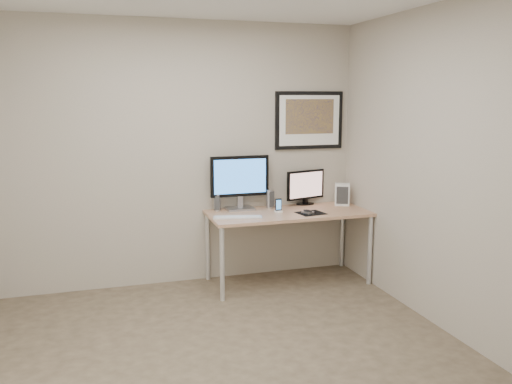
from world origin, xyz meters
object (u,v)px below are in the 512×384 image
at_px(desk, 288,218).
at_px(keyboard, 238,217).
at_px(speaker_left, 217,202).
at_px(monitor_large, 240,180).
at_px(framed_art, 309,120).
at_px(speaker_right, 270,199).
at_px(fan_unit, 342,194).
at_px(phone_dock, 278,205).
at_px(monitor_tv, 305,186).

distance_m(desk, keyboard, 0.58).
bearing_deg(desk, speaker_left, 159.14).
xyz_separation_m(monitor_large, speaker_left, (-0.23, 0.01, -0.22)).
distance_m(framed_art, keyboard, 1.35).
height_order(desk, speaker_left, speaker_left).
distance_m(framed_art, monitor_large, 0.98).
distance_m(speaker_left, keyboard, 0.40).
relative_size(speaker_right, keyboard, 0.41).
bearing_deg(keyboard, fan_unit, 26.19).
relative_size(monitor_large, speaker_right, 3.16).
bearing_deg(speaker_left, fan_unit, 13.48).
bearing_deg(desk, framed_art, 43.46).
distance_m(phone_dock, fan_unit, 0.78).
height_order(phone_dock, fan_unit, fan_unit).
xyz_separation_m(monitor_large, fan_unit, (1.10, -0.10, -0.19)).
bearing_deg(speaker_right, phone_dock, -103.05).
xyz_separation_m(framed_art, phone_dock, (-0.45, -0.32, -0.82)).
bearing_deg(speaker_right, framed_art, -5.75).
bearing_deg(framed_art, desk, -136.54).
distance_m(desk, framed_art, 1.07).
distance_m(desk, speaker_right, 0.31).
relative_size(framed_art, phone_dock, 5.41).
distance_m(speaker_right, phone_dock, 0.23).
xyz_separation_m(speaker_left, phone_dock, (0.57, -0.24, -0.02)).
bearing_deg(monitor_tv, fan_unit, -37.06).
height_order(monitor_tv, fan_unit, monitor_tv).
bearing_deg(speaker_right, monitor_tv, -10.77).
relative_size(speaker_left, speaker_right, 0.91).
relative_size(speaker_right, fan_unit, 0.83).
distance_m(desk, phone_dock, 0.17).
height_order(desk, monitor_tv, monitor_tv).
height_order(speaker_left, phone_dock, speaker_left).
bearing_deg(monitor_tv, phone_dock, -161.55).
height_order(speaker_right, keyboard, speaker_right).
height_order(framed_art, speaker_left, framed_art).
bearing_deg(monitor_tv, monitor_large, 167.53).
xyz_separation_m(monitor_large, monitor_tv, (0.74, 0.04, -0.11)).
xyz_separation_m(phone_dock, fan_unit, (0.76, 0.13, 0.05)).
xyz_separation_m(desk, framed_art, (0.35, 0.33, 0.96)).
height_order(monitor_tv, speaker_left, monitor_tv).
relative_size(monitor_large, speaker_left, 3.45).
relative_size(speaker_left, fan_unit, 0.75).
bearing_deg(phone_dock, fan_unit, 6.78).
bearing_deg(phone_dock, monitor_large, 142.28).
xyz_separation_m(speaker_right, phone_dock, (0.02, -0.23, -0.03)).
bearing_deg(keyboard, monitor_tv, 39.24).
distance_m(framed_art, speaker_right, 0.93).
distance_m(phone_dock, keyboard, 0.48).
height_order(desk, fan_unit, fan_unit).
bearing_deg(monitor_tv, speaker_left, 165.97).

